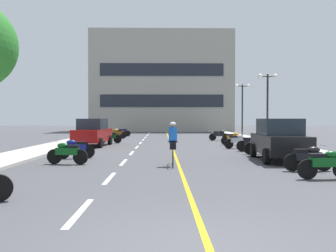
# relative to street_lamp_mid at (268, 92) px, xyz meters

# --- Properties ---
(ground_plane) EXTENTS (140.00, 140.00, 0.00)m
(ground_plane) POSITION_rel_street_lamp_mid_xyz_m (-7.23, 0.11, -3.75)
(ground_plane) COLOR #47474C
(curb_left) EXTENTS (2.40, 72.00, 0.12)m
(curb_left) POSITION_rel_street_lamp_mid_xyz_m (-14.43, 3.11, -3.69)
(curb_left) COLOR #B7B2A8
(curb_left) RESTS_ON ground
(curb_right) EXTENTS (2.40, 72.00, 0.12)m
(curb_right) POSITION_rel_street_lamp_mid_xyz_m (-0.03, 3.11, -3.69)
(curb_right) COLOR #B7B2A8
(curb_right) RESTS_ON ground
(lane_dash_0) EXTENTS (0.14, 2.20, 0.01)m
(lane_dash_0) POSITION_rel_street_lamp_mid_xyz_m (-9.23, -18.89, -3.74)
(lane_dash_0) COLOR silver
(lane_dash_0) RESTS_ON ground
(lane_dash_1) EXTENTS (0.14, 2.20, 0.01)m
(lane_dash_1) POSITION_rel_street_lamp_mid_xyz_m (-9.23, -14.89, -3.74)
(lane_dash_1) COLOR silver
(lane_dash_1) RESTS_ON ground
(lane_dash_2) EXTENTS (0.14, 2.20, 0.01)m
(lane_dash_2) POSITION_rel_street_lamp_mid_xyz_m (-9.23, -10.89, -3.74)
(lane_dash_2) COLOR silver
(lane_dash_2) RESTS_ON ground
(lane_dash_3) EXTENTS (0.14, 2.20, 0.01)m
(lane_dash_3) POSITION_rel_street_lamp_mid_xyz_m (-9.23, -6.89, -3.74)
(lane_dash_3) COLOR silver
(lane_dash_3) RESTS_ON ground
(lane_dash_4) EXTENTS (0.14, 2.20, 0.01)m
(lane_dash_4) POSITION_rel_street_lamp_mid_xyz_m (-9.23, -2.89, -3.74)
(lane_dash_4) COLOR silver
(lane_dash_4) RESTS_ON ground
(lane_dash_5) EXTENTS (0.14, 2.20, 0.01)m
(lane_dash_5) POSITION_rel_street_lamp_mid_xyz_m (-9.23, 1.11, -3.74)
(lane_dash_5) COLOR silver
(lane_dash_5) RESTS_ON ground
(lane_dash_6) EXTENTS (0.14, 2.20, 0.01)m
(lane_dash_6) POSITION_rel_street_lamp_mid_xyz_m (-9.23, 5.11, -3.74)
(lane_dash_6) COLOR silver
(lane_dash_6) RESTS_ON ground
(lane_dash_7) EXTENTS (0.14, 2.20, 0.01)m
(lane_dash_7) POSITION_rel_street_lamp_mid_xyz_m (-9.23, 9.11, -3.74)
(lane_dash_7) COLOR silver
(lane_dash_7) RESTS_ON ground
(lane_dash_8) EXTENTS (0.14, 2.20, 0.01)m
(lane_dash_8) POSITION_rel_street_lamp_mid_xyz_m (-9.23, 13.11, -3.74)
(lane_dash_8) COLOR silver
(lane_dash_8) RESTS_ON ground
(lane_dash_9) EXTENTS (0.14, 2.20, 0.01)m
(lane_dash_9) POSITION_rel_street_lamp_mid_xyz_m (-9.23, 17.11, -3.74)
(lane_dash_9) COLOR silver
(lane_dash_9) RESTS_ON ground
(lane_dash_10) EXTENTS (0.14, 2.20, 0.01)m
(lane_dash_10) POSITION_rel_street_lamp_mid_xyz_m (-9.23, 21.11, -3.74)
(lane_dash_10) COLOR silver
(lane_dash_10) RESTS_ON ground
(lane_dash_11) EXTENTS (0.14, 2.20, 0.01)m
(lane_dash_11) POSITION_rel_street_lamp_mid_xyz_m (-9.23, 25.11, -3.74)
(lane_dash_11) COLOR silver
(lane_dash_11) RESTS_ON ground
(centre_line_yellow) EXTENTS (0.12, 66.00, 0.01)m
(centre_line_yellow) POSITION_rel_street_lamp_mid_xyz_m (-6.98, 3.11, -3.74)
(centre_line_yellow) COLOR gold
(centre_line_yellow) RESTS_ON ground
(office_building) EXTENTS (20.39, 8.05, 14.39)m
(office_building) POSITION_rel_street_lamp_mid_xyz_m (-7.62, 28.07, 3.45)
(office_building) COLOR #9E998E
(office_building) RESTS_ON ground
(street_lamp_mid) EXTENTS (1.46, 0.36, 4.93)m
(street_lamp_mid) POSITION_rel_street_lamp_mid_xyz_m (0.00, 0.00, 0.00)
(street_lamp_mid) COLOR black
(street_lamp_mid) RESTS_ON curb_right
(street_lamp_far) EXTENTS (1.46, 0.36, 4.97)m
(street_lamp_far) POSITION_rel_street_lamp_mid_xyz_m (0.01, 8.18, 0.02)
(street_lamp_far) COLOR black
(street_lamp_far) RESTS_ON curb_right
(parked_car_near) EXTENTS (2.14, 4.30, 1.82)m
(parked_car_near) POSITION_rel_street_lamp_mid_xyz_m (-2.55, -10.36, -2.83)
(parked_car_near) COLOR black
(parked_car_near) RESTS_ON ground
(parked_car_mid) EXTENTS (2.16, 4.31, 1.82)m
(parked_car_mid) POSITION_rel_street_lamp_mid_xyz_m (-12.21, -2.01, -2.83)
(parked_car_mid) COLOR black
(parked_car_mid) RESTS_ON ground
(motorcycle_1) EXTENTS (1.70, 0.60, 0.92)m
(motorcycle_1) POSITION_rel_street_lamp_mid_xyz_m (-2.73, -15.19, -3.27)
(motorcycle_1) COLOR black
(motorcycle_1) RESTS_ON ground
(motorcycle_2) EXTENTS (1.70, 0.60, 0.92)m
(motorcycle_2) POSITION_rel_street_lamp_mid_xyz_m (-2.58, -13.55, -3.27)
(motorcycle_2) COLOR black
(motorcycle_2) RESTS_ON ground
(motorcycle_3) EXTENTS (1.69, 0.60, 0.92)m
(motorcycle_3) POSITION_rel_street_lamp_mid_xyz_m (-11.41, -11.51, -3.27)
(motorcycle_3) COLOR black
(motorcycle_3) RESTS_ON ground
(motorcycle_4) EXTENTS (1.65, 0.75, 0.92)m
(motorcycle_4) POSITION_rel_street_lamp_mid_xyz_m (-11.57, -9.44, -3.27)
(motorcycle_4) COLOR black
(motorcycle_4) RESTS_ON ground
(motorcycle_5) EXTENTS (1.68, 0.66, 0.92)m
(motorcycle_5) POSITION_rel_street_lamp_mid_xyz_m (-2.62, -7.49, -3.27)
(motorcycle_5) COLOR black
(motorcycle_5) RESTS_ON ground
(motorcycle_6) EXTENTS (1.70, 0.60, 0.92)m
(motorcycle_6) POSITION_rel_street_lamp_mid_xyz_m (-2.64, -6.07, -3.27)
(motorcycle_6) COLOR black
(motorcycle_6) RESTS_ON ground
(motorcycle_7) EXTENTS (1.64, 0.78, 0.92)m
(motorcycle_7) POSITION_rel_street_lamp_mid_xyz_m (-3.05, -4.01, -3.27)
(motorcycle_7) COLOR black
(motorcycle_7) RESTS_ON ground
(motorcycle_8) EXTENTS (1.70, 0.60, 0.92)m
(motorcycle_8) POSITION_rel_street_lamp_mid_xyz_m (-2.71, -1.29, -3.27)
(motorcycle_8) COLOR black
(motorcycle_8) RESTS_ON ground
(motorcycle_9) EXTENTS (1.70, 0.60, 0.92)m
(motorcycle_9) POSITION_rel_street_lamp_mid_xyz_m (-11.48, 0.77, -3.27)
(motorcycle_9) COLOR black
(motorcycle_9) RESTS_ON ground
(motorcycle_10) EXTENTS (1.67, 0.71, 0.92)m
(motorcycle_10) POSITION_rel_street_lamp_mid_xyz_m (-2.86, 3.81, -3.27)
(motorcycle_10) COLOR black
(motorcycle_10) RESTS_ON ground
(motorcycle_11) EXTENTS (1.70, 0.60, 0.92)m
(motorcycle_11) POSITION_rel_street_lamp_mid_xyz_m (-11.76, 7.10, -3.27)
(motorcycle_11) COLOR black
(motorcycle_11) RESTS_ON ground
(motorcycle_12) EXTENTS (1.70, 0.60, 0.92)m
(motorcycle_12) POSITION_rel_street_lamp_mid_xyz_m (-11.84, 9.23, -3.27)
(motorcycle_12) COLOR black
(motorcycle_12) RESTS_ON ground
(motorcycle_13) EXTENTS (1.70, 0.60, 0.92)m
(motorcycle_13) POSITION_rel_street_lamp_mid_xyz_m (-11.72, 11.26, -3.27)
(motorcycle_13) COLOR black
(motorcycle_13) RESTS_ON ground
(cyclist_rider) EXTENTS (0.42, 1.77, 1.71)m
(cyclist_rider) POSITION_rel_street_lamp_mid_xyz_m (-7.21, -12.04, -2.86)
(cyclist_rider) COLOR black
(cyclist_rider) RESTS_ON ground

